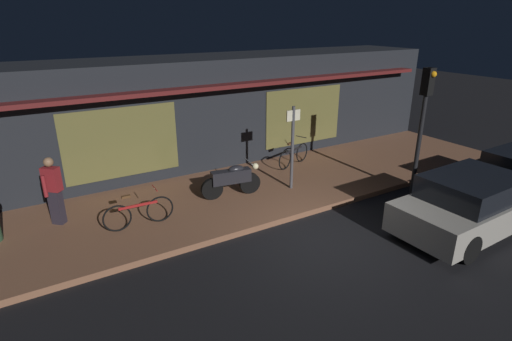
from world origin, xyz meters
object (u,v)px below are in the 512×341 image
(bicycle_extra, at_px, (139,213))
(traffic_light_pole, at_px, (424,111))
(motorcycle, at_px, (232,179))
(parked_car_near, at_px, (472,204))
(sign_post, at_px, (292,143))
(person_photographer, at_px, (54,190))
(bicycle_parked, at_px, (294,155))

(bicycle_extra, bearing_deg, traffic_light_pole, -15.24)
(motorcycle, distance_m, parked_car_near, 5.97)
(sign_post, distance_m, parked_car_near, 4.70)
(bicycle_extra, bearing_deg, person_photographer, 144.26)
(person_photographer, relative_size, traffic_light_pole, 0.46)
(sign_post, bearing_deg, motorcycle, 167.14)
(motorcycle, xyz_separation_m, sign_post, (1.72, -0.39, 0.86))
(person_photographer, bearing_deg, bicycle_extra, -35.74)
(traffic_light_pole, bearing_deg, sign_post, 144.45)
(bicycle_extra, height_order, traffic_light_pole, traffic_light_pole)
(bicycle_parked, xyz_separation_m, bicycle_extra, (-5.61, -1.56, 0.00))
(sign_post, height_order, traffic_light_pole, traffic_light_pole)
(sign_post, distance_m, traffic_light_pole, 3.57)
(traffic_light_pole, bearing_deg, person_photographer, 160.49)
(bicycle_parked, distance_m, person_photographer, 7.26)
(bicycle_extra, relative_size, traffic_light_pole, 0.46)
(sign_post, bearing_deg, bicycle_extra, -179.60)
(traffic_light_pole, distance_m, parked_car_near, 2.71)
(bicycle_parked, distance_m, sign_post, 2.18)
(parked_car_near, bearing_deg, sign_post, 120.29)
(sign_post, bearing_deg, person_photographer, 169.37)
(motorcycle, relative_size, parked_car_near, 0.41)
(bicycle_parked, bearing_deg, bicycle_extra, -164.50)
(person_photographer, height_order, traffic_light_pole, traffic_light_pole)
(sign_post, relative_size, parked_car_near, 0.58)
(bicycle_parked, distance_m, bicycle_extra, 5.82)
(bicycle_parked, height_order, traffic_light_pole, traffic_light_pole)
(person_photographer, bearing_deg, sign_post, -10.63)
(person_photographer, distance_m, sign_post, 6.17)
(person_photographer, xyz_separation_m, traffic_light_pole, (8.84, -3.13, 1.45))
(motorcycle, bearing_deg, person_photographer, 170.26)
(motorcycle, distance_m, traffic_light_pole, 5.42)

